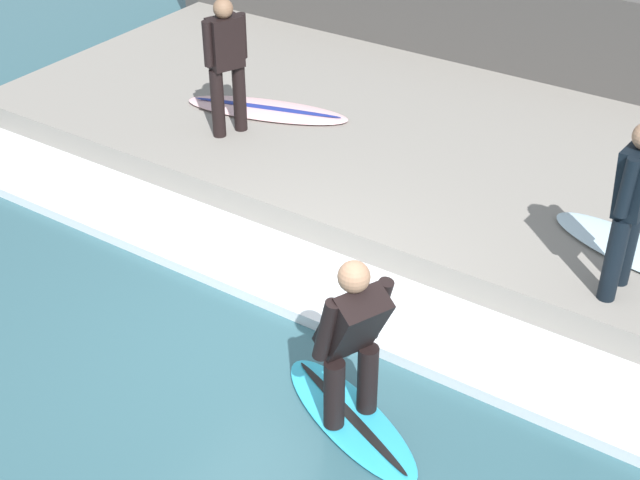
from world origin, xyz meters
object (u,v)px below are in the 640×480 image
at_px(surfboard_waiting_near, 267,110).
at_px(surfboard_waiting_far, 637,251).
at_px(surfer_waiting_near, 226,60).
at_px(surfboard_riding, 350,418).
at_px(surfer_riding, 352,336).
at_px(surfer_waiting_far, 632,201).

bearing_deg(surfboard_waiting_near, surfboard_waiting_far, -96.72).
bearing_deg(surfboard_waiting_near, surfer_waiting_near, 177.44).
height_order(surfboard_riding, surfboard_waiting_far, surfboard_waiting_far).
height_order(surfer_riding, surfer_waiting_near, surfer_waiting_near).
xyz_separation_m(surfboard_waiting_near, surfer_waiting_far, (-1.22, -4.66, 0.87)).
relative_size(surfer_waiting_near, surfboard_waiting_near, 0.74).
bearing_deg(surfboard_waiting_far, surfboard_waiting_near, 83.28).
bearing_deg(surfer_waiting_near, surfboard_waiting_near, -2.56).
bearing_deg(surfer_waiting_far, surfboard_riding, 150.85).
height_order(surfer_waiting_near, surfboard_waiting_near, surfer_waiting_near).
xyz_separation_m(surfboard_riding, surfer_riding, (-0.00, -0.00, 0.84)).
bearing_deg(surfer_riding, surfboard_riding, 75.96).
relative_size(surfer_waiting_far, surfboard_waiting_far, 0.88).
bearing_deg(surfboard_riding, surfboard_waiting_far, -23.34).
bearing_deg(surfer_riding, surfboard_waiting_far, -23.34).
distance_m(surfer_riding, surfer_waiting_near, 4.46).
relative_size(surfer_waiting_near, surfer_waiting_far, 0.98).
xyz_separation_m(surfboard_riding, surfer_waiting_far, (2.28, -1.27, 1.27)).
xyz_separation_m(surfer_riding, surfboard_waiting_far, (2.96, -1.28, -0.44)).
relative_size(surfer_riding, surfboard_waiting_far, 0.80).
relative_size(surfer_riding, surfer_waiting_near, 0.92).
bearing_deg(surfer_waiting_far, surfer_riding, 150.85).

